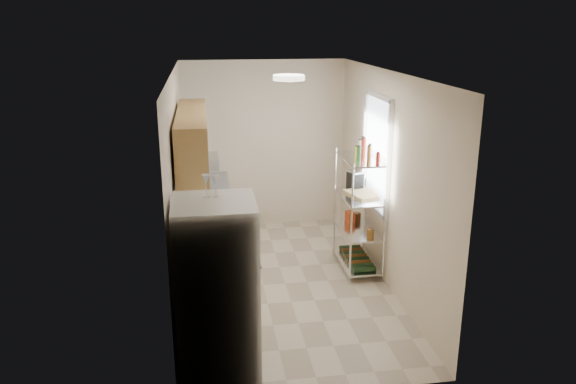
# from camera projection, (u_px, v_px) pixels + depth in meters

# --- Properties ---
(room) EXTENTS (2.52, 4.42, 2.62)m
(room) POSITION_uv_depth(u_px,v_px,m) (285.00, 184.00, 6.64)
(room) COLOR beige
(room) RESTS_ON ground
(counter_run) EXTENTS (0.63, 3.51, 0.90)m
(counter_run) POSITION_uv_depth(u_px,v_px,m) (209.00, 241.00, 7.17)
(counter_run) COLOR tan
(counter_run) RESTS_ON ground
(upper_cabinets) EXTENTS (0.33, 2.20, 0.72)m
(upper_cabinets) POSITION_uv_depth(u_px,v_px,m) (193.00, 143.00, 6.44)
(upper_cabinets) COLOR tan
(upper_cabinets) RESTS_ON room
(range_hood) EXTENTS (0.50, 0.60, 0.12)m
(range_hood) POSITION_uv_depth(u_px,v_px,m) (199.00, 162.00, 7.32)
(range_hood) COLOR #B7BABC
(range_hood) RESTS_ON room
(window) EXTENTS (0.06, 1.00, 1.46)m
(window) POSITION_uv_depth(u_px,v_px,m) (377.00, 153.00, 7.08)
(window) COLOR white
(window) RESTS_ON room
(bakers_rack) EXTENTS (0.45, 0.90, 1.73)m
(bakers_rack) POSITION_uv_depth(u_px,v_px,m) (360.00, 189.00, 7.12)
(bakers_rack) COLOR silver
(bakers_rack) RESTS_ON ground
(ceiling_dome) EXTENTS (0.34, 0.34, 0.05)m
(ceiling_dome) POSITION_uv_depth(u_px,v_px,m) (289.00, 78.00, 5.99)
(ceiling_dome) COLOR white
(ceiling_dome) RESTS_ON room
(refrigerator) EXTENTS (0.70, 0.70, 1.71)m
(refrigerator) POSITION_uv_depth(u_px,v_px,m) (217.00, 294.00, 4.93)
(refrigerator) COLOR silver
(refrigerator) RESTS_ON ground
(wine_glass_a) EXTENTS (0.07, 0.07, 0.20)m
(wine_glass_a) POSITION_uv_depth(u_px,v_px,m) (206.00, 186.00, 4.76)
(wine_glass_a) COLOR silver
(wine_glass_a) RESTS_ON refrigerator
(wine_glass_b) EXTENTS (0.07, 0.07, 0.19)m
(wine_glass_b) POSITION_uv_depth(u_px,v_px,m) (216.00, 186.00, 4.78)
(wine_glass_b) COLOR silver
(wine_glass_b) RESTS_ON refrigerator
(rice_cooker) EXTENTS (0.27, 0.27, 0.21)m
(rice_cooker) POSITION_uv_depth(u_px,v_px,m) (201.00, 204.00, 6.85)
(rice_cooker) COLOR white
(rice_cooker) RESTS_ON counter_run
(frying_pan_large) EXTENTS (0.35, 0.35, 0.05)m
(frying_pan_large) POSITION_uv_depth(u_px,v_px,m) (207.00, 201.00, 7.24)
(frying_pan_large) COLOR black
(frying_pan_large) RESTS_ON counter_run
(frying_pan_small) EXTENTS (0.23, 0.23, 0.04)m
(frying_pan_small) POSITION_uv_depth(u_px,v_px,m) (205.00, 194.00, 7.52)
(frying_pan_small) COLOR black
(frying_pan_small) RESTS_ON counter_run
(cutting_board) EXTENTS (0.47, 0.55, 0.03)m
(cutting_board) POSITION_uv_depth(u_px,v_px,m) (364.00, 194.00, 7.19)
(cutting_board) COLOR tan
(cutting_board) RESTS_ON bakers_rack
(espresso_machine) EXTENTS (0.20, 0.24, 0.25)m
(espresso_machine) POSITION_uv_depth(u_px,v_px,m) (355.00, 180.00, 7.40)
(espresso_machine) COLOR black
(espresso_machine) RESTS_ON bakers_rack
(storage_bag) EXTENTS (0.12, 0.15, 0.15)m
(storage_bag) POSITION_uv_depth(u_px,v_px,m) (350.00, 217.00, 7.52)
(storage_bag) COLOR #AD3915
(storage_bag) RESTS_ON bakers_rack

